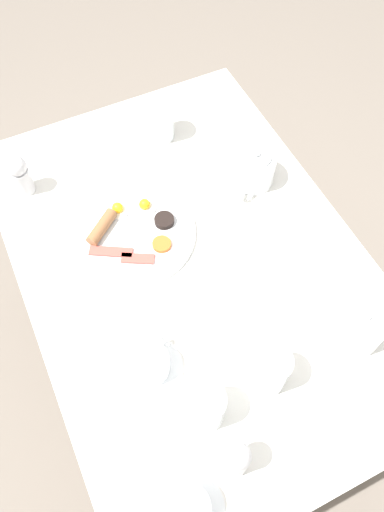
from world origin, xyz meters
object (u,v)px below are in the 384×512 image
Objects in this scene: wine_glass_spare at (270,370)px; fork_by_plate at (242,248)px; breakfast_plate at (133,232)px; teapot_far at (359,327)px; teacup_with_saucer_left at (150,365)px; teacup_with_saucer_right at (188,510)px; water_glass_short at (206,407)px; pepper_grinder at (236,459)px; knife_by_plate at (93,145)px; salt_grinder at (20,174)px; teapot_near at (254,169)px; water_glass_tall at (160,120)px.

wine_glass_spare is 0.34m from fork_by_plate.
breakfast_plate is 0.59m from teapot_far.
teacup_with_saucer_right is at bearing -98.90° from teacup_with_saucer_left.
water_glass_short is at bearing 53.46° from teacup_with_saucer_right.
pepper_grinder reaches higher than water_glass_short.
teacup_with_saucer_right is 0.85× the size of fork_by_plate.
teapot_far is 0.39m from pepper_grinder.
breakfast_plate is at bearing 103.89° from wine_glass_spare.
wine_glass_spare reaches higher than knife_by_plate.
teapot_far is at bearing -67.22° from knife_by_plate.
fork_by_plate is at bearing -43.43° from salt_grinder.
pepper_grinder is at bearing -161.35° from teapot_near.
teacup_with_saucer_right is at bearing -128.28° from fork_by_plate.
salt_grinder is (-0.41, -0.03, 0.00)m from water_glass_tall.
teapot_far is 1.32× the size of teacup_with_saucer_right.
teapot_far is at bearing -78.93° from water_glass_tall.
teapot_far is 1.03× the size of knife_by_plate.
wine_glass_spare is (0.12, -0.47, 0.05)m from breakfast_plate.
salt_grinder reaches higher than wine_glass_spare.
breakfast_plate is 2.49× the size of water_glass_tall.
wine_glass_spare reaches higher than fork_by_plate.
water_glass_tall reaches higher than teacup_with_saucer_right.
salt_grinder is at bearing 101.96° from pepper_grinder.
teapot_far is 0.34m from fork_by_plate.
pepper_grinder and salt_grinder have the same top height.
water_glass_short reaches higher than teacup_with_saucer_right.
pepper_grinder reaches higher than wine_glass_spare.
teacup_with_saucer_left is (-0.10, -0.35, 0.02)m from breakfast_plate.
pepper_grinder reaches higher than teapot_far.
teapot_far is at bearing 18.01° from teacup_with_saucer_right.
water_glass_tall is at bearing 83.81° from wine_glass_spare.
teapot_near is at bearing 52.47° from teacup_with_saucer_right.
water_glass_short is at bearing 93.85° from pepper_grinder.
teapot_near and teapot_far have the same top height.
teacup_with_saucer_left is at bearing -79.83° from salt_grinder.
wine_glass_spare reaches higher than breakfast_plate.
fork_by_plate is at bearing 29.72° from teacup_with_saucer_left.
fork_by_plate is (0.44, -0.41, -0.06)m from salt_grinder.
teapot_near is 0.86× the size of knife_by_plate.
water_glass_short is (0.11, 0.15, 0.03)m from teacup_with_saucer_right.
pepper_grinder is at bearing -139.85° from wine_glass_spare.
teacup_with_saucer_right is at bearing -99.14° from knife_by_plate.
knife_by_plate is (-0.34, 0.80, -0.04)m from teapot_far.
salt_grinder is at bearing -176.22° from water_glass_tall.
teapot_near reaches higher than teacup_with_saucer_left.
teapot_near is 0.64m from water_glass_short.
pepper_grinder is (-0.03, -0.60, 0.05)m from breakfast_plate.
teapot_far is 0.77m from water_glass_tall.
salt_grinder reaches higher than knife_by_plate.
teacup_with_saucer_left is 1.17× the size of pepper_grinder.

